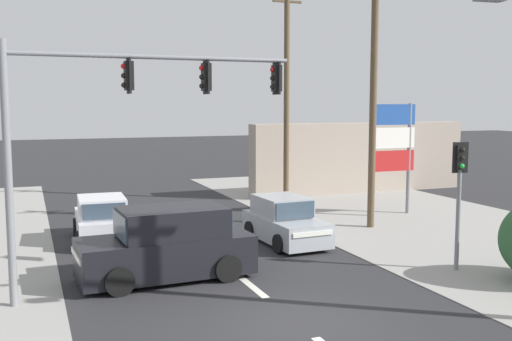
# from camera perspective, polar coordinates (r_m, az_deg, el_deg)

# --- Properties ---
(ground_plane) EXTENTS (140.00, 140.00, 0.00)m
(ground_plane) POSITION_cam_1_polar(r_m,az_deg,el_deg) (12.99, 4.04, -14.36)
(ground_plane) COLOR #28282B
(lane_dash_mid) EXTENTS (0.20, 2.40, 0.01)m
(lane_dash_mid) POSITION_cam_1_polar(r_m,az_deg,el_deg) (15.61, -0.71, -10.73)
(lane_dash_mid) COLOR silver
(lane_dash_mid) RESTS_ON ground
(lane_dash_far) EXTENTS (0.20, 2.40, 0.01)m
(lane_dash_far) POSITION_cam_1_polar(r_m,az_deg,el_deg) (20.21, -5.67, -6.77)
(lane_dash_far) COLOR silver
(lane_dash_far) RESTS_ON ground
(utility_pole_midground_right) EXTENTS (1.80, 0.26, 9.88)m
(utility_pole_midground_right) POSITION_cam_1_polar(r_m,az_deg,el_deg) (22.35, 11.13, 7.78)
(utility_pole_midground_right) COLOR brown
(utility_pole_midground_right) RESTS_ON ground
(utility_pole_background_right) EXTENTS (1.80, 0.26, 10.32)m
(utility_pole_background_right) POSITION_cam_1_polar(r_m,az_deg,el_deg) (27.96, 2.94, 8.05)
(utility_pole_background_right) COLOR brown
(utility_pole_background_right) RESTS_ON ground
(traffic_signal_mast) EXTENTS (6.89, 0.52, 6.00)m
(traffic_signal_mast) POSITION_cam_1_polar(r_m,az_deg,el_deg) (14.47, -13.26, 5.25)
(traffic_signal_mast) COLOR slate
(traffic_signal_mast) RESTS_ON ground
(pedestal_signal_right_kerb) EXTENTS (0.44, 0.31, 3.56)m
(pedestal_signal_right_kerb) POSITION_cam_1_polar(r_m,az_deg,el_deg) (17.23, 18.81, -1.22)
(pedestal_signal_right_kerb) COLOR slate
(pedestal_signal_right_kerb) RESTS_ON ground
(shopping_plaza_sign) EXTENTS (2.10, 0.16, 4.60)m
(shopping_plaza_sign) POSITION_cam_1_polar(r_m,az_deg,el_deg) (25.15, 12.81, 2.56)
(shopping_plaza_sign) COLOR slate
(shopping_plaza_sign) RESTS_ON ground
(shopfront_wall_far) EXTENTS (12.00, 1.00, 3.60)m
(shopfront_wall_far) POSITION_cam_1_polar(r_m,az_deg,el_deg) (31.59, 9.87, 1.23)
(shopfront_wall_far) COLOR #A39384
(shopfront_wall_far) RESTS_ON ground
(suv_oncoming_near) EXTENTS (4.62, 2.24, 1.90)m
(suv_oncoming_near) POSITION_cam_1_polar(r_m,az_deg,el_deg) (15.99, -8.42, -7.11)
(suv_oncoming_near) COLOR black
(suv_oncoming_near) RESTS_ON ground
(hatchback_oncoming_mid) EXTENTS (1.89, 3.70, 1.53)m
(hatchback_oncoming_mid) POSITION_cam_1_polar(r_m,az_deg,el_deg) (20.78, -14.49, -4.61)
(hatchback_oncoming_mid) COLOR silver
(hatchback_oncoming_mid) RESTS_ON ground
(hatchback_crossing_left) EXTENTS (1.93, 3.71, 1.53)m
(hatchback_crossing_left) POSITION_cam_1_polar(r_m,az_deg,el_deg) (19.88, 2.74, -4.91)
(hatchback_crossing_left) COLOR #A3A8AD
(hatchback_crossing_left) RESTS_ON ground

